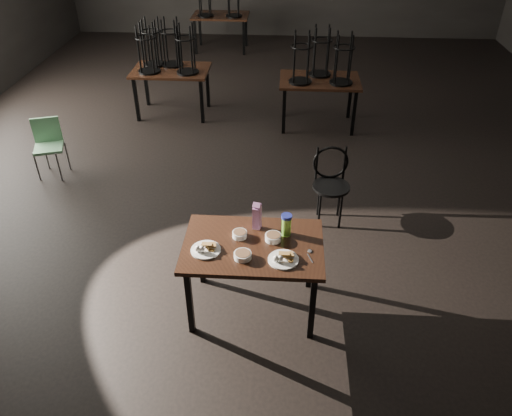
# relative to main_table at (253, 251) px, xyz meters

# --- Properties ---
(main_table) EXTENTS (1.20, 0.80, 0.75)m
(main_table) POSITION_rel_main_table_xyz_m (0.00, 0.00, 0.00)
(main_table) COLOR black
(main_table) RESTS_ON ground
(plate_left) EXTENTS (0.25, 0.25, 0.08)m
(plate_left) POSITION_rel_main_table_xyz_m (-0.39, -0.11, 0.10)
(plate_left) COLOR white
(plate_left) RESTS_ON main_table
(plate_right) EXTENTS (0.25, 0.25, 0.08)m
(plate_right) POSITION_rel_main_table_xyz_m (0.26, -0.19, 0.10)
(plate_right) COLOR white
(plate_right) RESTS_ON main_table
(bowl_near) EXTENTS (0.13, 0.13, 0.05)m
(bowl_near) POSITION_rel_main_table_xyz_m (-0.12, 0.10, 0.11)
(bowl_near) COLOR white
(bowl_near) RESTS_ON main_table
(bowl_far) EXTENTS (0.14, 0.14, 0.06)m
(bowl_far) POSITION_rel_main_table_xyz_m (0.17, 0.07, 0.11)
(bowl_far) COLOR white
(bowl_far) RESTS_ON main_table
(bowl_big) EXTENTS (0.15, 0.15, 0.05)m
(bowl_big) POSITION_rel_main_table_xyz_m (-0.07, -0.18, 0.11)
(bowl_big) COLOR white
(bowl_big) RESTS_ON main_table
(juice_carton) EXTENTS (0.08, 0.08, 0.27)m
(juice_carton) POSITION_rel_main_table_xyz_m (0.02, 0.24, 0.20)
(juice_carton) COLOR #89187A
(juice_carton) RESTS_ON main_table
(water_bottle) EXTENTS (0.11, 0.11, 0.21)m
(water_bottle) POSITION_rel_main_table_xyz_m (0.28, 0.15, 0.18)
(water_bottle) COLOR #82D23E
(water_bottle) RESTS_ON main_table
(spoon) EXTENTS (0.05, 0.18, 0.01)m
(spoon) POSITION_rel_main_table_xyz_m (0.48, -0.08, 0.08)
(spoon) COLOR silver
(spoon) RESTS_ON main_table
(bentwood_chair) EXTENTS (0.42, 0.42, 0.88)m
(bentwood_chair) POSITION_rel_main_table_xyz_m (0.77, 1.49, -0.15)
(bentwood_chair) COLOR black
(bentwood_chair) RESTS_ON ground
(school_chair) EXTENTS (0.44, 0.44, 0.75)m
(school_chair) POSITION_rel_main_table_xyz_m (-2.82, 2.29, -0.22)
(school_chair) COLOR #79BC84
(school_chair) RESTS_ON ground
(bg_table_left) EXTENTS (1.20, 0.80, 1.48)m
(bg_table_left) POSITION_rel_main_table_xyz_m (-1.63, 4.30, 0.13)
(bg_table_left) COLOR black
(bg_table_left) RESTS_ON ground
(bg_table_right) EXTENTS (1.20, 0.80, 1.48)m
(bg_table_right) POSITION_rel_main_table_xyz_m (0.73, 3.98, 0.11)
(bg_table_right) COLOR black
(bg_table_right) RESTS_ON ground
(bg_table_far) EXTENTS (1.20, 0.80, 1.48)m
(bg_table_far) POSITION_rel_main_table_xyz_m (-1.24, 7.71, 0.08)
(bg_table_far) COLOR black
(bg_table_far) RESTS_ON ground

